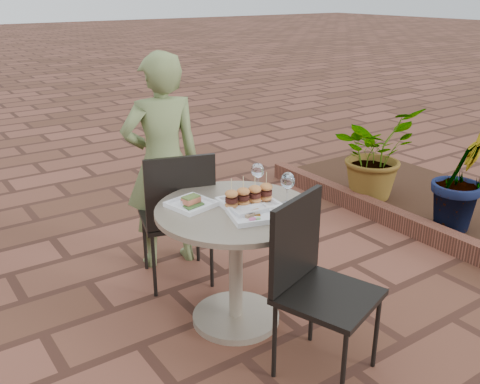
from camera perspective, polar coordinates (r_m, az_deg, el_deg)
ground at (r=3.51m, az=2.05°, el=-11.34°), size 60.00×60.00×0.00m
cafe_table at (r=3.07m, az=-0.46°, el=-5.98°), size 0.90×0.90×0.73m
chair_far at (r=3.45m, az=-6.62°, el=-1.81°), size 0.55×0.55×0.93m
chair_near at (r=2.71m, az=7.80°, el=-8.58°), size 0.56×0.56×0.93m
diner at (r=3.70m, az=-8.26°, el=3.11°), size 0.60×0.45×1.51m
plate_salmon at (r=3.00m, az=-5.22°, el=-1.22°), size 0.27×0.27×0.06m
plate_sliders at (r=2.97m, az=0.97°, el=-0.76°), size 0.31×0.31×0.19m
plate_tuna at (r=2.85m, az=1.29°, el=-2.46°), size 0.29×0.29×0.03m
wine_glass_right at (r=3.00m, az=5.11°, el=1.12°), size 0.08×0.08×0.19m
wine_glass_mid at (r=3.20m, az=1.97°, el=2.22°), size 0.07×0.07×0.17m
wine_glass_far at (r=3.22m, az=1.80°, el=2.28°), size 0.07×0.07×0.16m
steel_ramekin at (r=3.00m, az=-5.85°, el=-1.18°), size 0.06×0.06×0.04m
cutlery_set at (r=3.01m, az=6.15°, el=-1.49°), size 0.10×0.19×0.00m
planter_curb at (r=4.67m, az=15.76°, el=-2.52°), size 0.12×3.00×0.15m
mulch_bed at (r=5.22m, az=20.69°, el=-1.15°), size 1.30×3.00×0.06m
potted_plant_a at (r=4.99m, az=14.11°, el=4.08°), size 0.80×0.71×0.84m
potted_plant_b at (r=4.52m, az=22.62°, el=1.65°), size 0.50×0.42×0.88m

